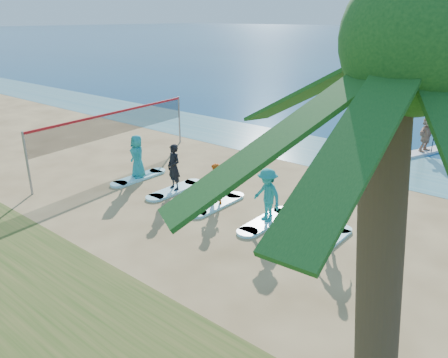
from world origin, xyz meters
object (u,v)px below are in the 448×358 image
Objects in this scene: surfboard_3 at (266,221)px; surfboard_4 at (325,242)px; palm_tree at (418,45)px; surfboard_0 at (139,177)px; student_1 at (174,167)px; surfboard_2 at (217,204)px; boat_offshore_a at (374,59)px; student_2 at (217,184)px; student_3 at (267,195)px; surfboard_1 at (175,190)px; student_0 at (137,156)px; volleyball_net at (115,124)px; paddleboarder at (427,134)px; paddleboard at (424,152)px.

surfboard_3 and surfboard_4 have the same top height.
surfboard_0 is at bearing 152.68° from palm_tree.
surfboard_2 is (2.19, 0.00, -0.95)m from student_1.
student_2 is (18.63, -60.67, 0.84)m from boat_offshore_a.
student_3 is at bearing 0.00° from surfboard_0.
surfboard_1 is at bearing -164.77° from student_3.
student_2 is 2.33m from surfboard_3.
surfboard_3 is at bearing 17.38° from student_0.
surfboard_2 is at bearing 17.38° from student_0.
surfboard_0 is 1.47× the size of student_2.
surfboard_4 is (8.78, 0.00, 0.00)m from surfboard_0.
palm_tree is at bearing -59.56° from surfboard_4.
volleyball_net is 1.14× the size of boat_offshore_a.
student_3 is (6.58, 0.00, 0.00)m from student_0.
student_0 is at bearing 0.00° from surfboard_0.
paddleboarder is 13.06m from student_1.
student_1 is (4.46, -0.68, -0.91)m from volleyball_net.
student_2 is 0.68× the size of surfboard_4.
surfboard_1 and surfboard_4 have the same top height.
volleyball_net is at bearing -179.17° from student_1.
student_2 reaches higher than boat_offshore_a.
surfboard_2 is (4.39, 0.00, -0.95)m from student_0.
boat_offshore_a is 3.60× the size of surfboard_0.
student_3 is (4.39, 0.00, 0.95)m from surfboard_1.
paddleboarder is at bearing 71.99° from surfboard_2.
volleyball_net reaches higher than surfboard_1.
paddleboard is at bearing 0.00° from paddleboarder.
boat_offshore_a is 3.60× the size of surfboard_2.
palm_tree is 10.30m from student_3.
student_3 is at bearing 0.00° from surfboard_1.
paddleboarder is at bearing 46.37° from volleyball_net.
surfboard_4 is (23.02, -60.67, 0.04)m from boat_offshore_a.
boat_offshore_a is at bearing 105.16° from surfboard_1.
student_2 is (2.19, 0.00, 0.79)m from surfboard_1.
surfboard_4 is at bearing 120.44° from palm_tree.
surfboard_4 is (4.39, 0.00, -0.79)m from student_2.
student_2 reaches higher than surfboard_3.
paddleboarder is (-4.44, 18.13, -5.23)m from palm_tree.
palm_tree is 3.41× the size of surfboard_2.
student_0 is (-12.60, 6.51, -5.24)m from palm_tree.
student_1 is (-5.97, -11.62, -0.01)m from paddleboarder.
boat_offshore_a is 5.31× the size of student_2.
student_1 is at bearing -96.80° from paddleboard.
surfboard_0 is at bearing -164.77° from student_3.
surfboard_4 is at bearing 0.00° from surfboard_3.
palm_tree is 4.15× the size of student_0.
volleyball_net is 4.11× the size of surfboard_1.
volleyball_net is 15.23m from paddleboard.
surfboard_3 is at bearing 0.00° from surfboard_0.
student_3 is at bearing 17.38° from student_0.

